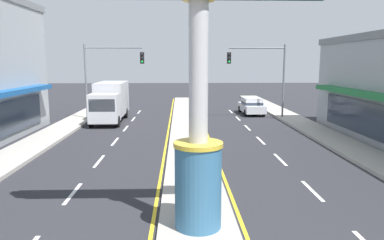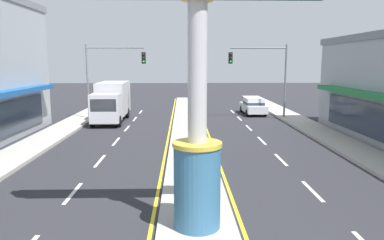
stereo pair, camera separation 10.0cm
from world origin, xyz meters
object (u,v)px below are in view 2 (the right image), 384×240
object	(u,v)px
district_sign	(197,100)
sedan_far_right_lane	(253,106)
traffic_light_right_side	(265,68)
traffic_light_left_side	(109,68)
box_truck_near_left_lane	(112,100)

from	to	relation	value
district_sign	sedan_far_right_lane	world-z (taller)	district_sign
sedan_far_right_lane	traffic_light_right_side	bearing A→B (deg)	-84.55
traffic_light_left_side	traffic_light_right_side	world-z (taller)	same
traffic_light_right_side	traffic_light_left_side	bearing A→B (deg)	-179.44
sedan_far_right_lane	box_truck_near_left_lane	bearing A→B (deg)	-163.63
box_truck_near_left_lane	traffic_light_right_side	bearing A→B (deg)	2.84
district_sign	traffic_light_left_side	bearing A→B (deg)	107.56
district_sign	traffic_light_right_side	bearing A→B (deg)	72.55
traffic_light_right_side	sedan_far_right_lane	distance (m)	4.57
traffic_light_left_side	traffic_light_right_side	bearing A→B (deg)	0.56
district_sign	box_truck_near_left_lane	size ratio (longest dim) A/B	1.10
district_sign	sedan_far_right_lane	distance (m)	24.24
traffic_light_right_side	box_truck_near_left_lane	world-z (taller)	traffic_light_right_side
traffic_light_left_side	box_truck_near_left_lane	size ratio (longest dim) A/B	0.89
traffic_light_right_side	district_sign	bearing A→B (deg)	-107.45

